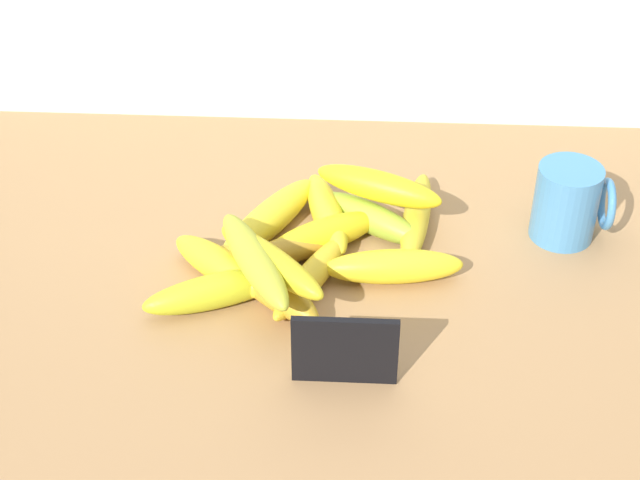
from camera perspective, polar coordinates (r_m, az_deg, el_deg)
counter_top at (r=117.45cm, az=-2.60°, el=-2.96°), size 110.00×76.00×3.00cm
chalkboard_sign at (r=101.72cm, az=1.45°, el=-6.54°), size 11.00×1.80×8.40cm
coffee_mug at (r=124.47cm, az=14.20°, el=2.11°), size 9.40×7.90×9.83cm
banana_0 at (r=118.64cm, az=-1.32°, el=-0.43°), size 15.03×10.54×3.53cm
banana_1 at (r=112.48cm, az=-6.00°, el=-2.94°), size 17.47×10.57×4.06cm
banana_2 at (r=124.05cm, az=0.39°, el=1.57°), size 7.99×17.53×3.83cm
banana_3 at (r=120.12cm, az=0.22°, el=0.30°), size 15.10×11.43×4.10cm
banana_4 at (r=114.45cm, az=-0.49°, el=-2.12°), size 10.22×16.95×3.30cm
banana_5 at (r=116.30cm, az=-5.72°, el=-1.36°), size 14.48×12.91×4.07cm
banana_6 at (r=112.81cm, az=-3.13°, el=-2.52°), size 15.45×15.65×4.35cm
banana_7 at (r=123.34cm, az=2.98°, el=1.28°), size 14.86×12.31×3.85cm
banana_8 at (r=115.53cm, az=4.28°, el=-1.54°), size 16.79×5.71×4.14cm
banana_9 at (r=124.36cm, az=5.60°, el=1.33°), size 5.83×19.60×3.34cm
banana_10 at (r=122.83cm, az=-2.97°, el=1.23°), size 13.35×19.16×4.27cm
banana_11 at (r=122.34cm, az=3.42°, el=3.14°), size 16.87×10.00×3.87cm
banana_12 at (r=109.65cm, az=-2.88°, el=-1.24°), size 14.68×14.51×3.47cm
banana_13 at (r=109.69cm, az=-3.82°, el=-1.17°), size 11.62×18.06×3.75cm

